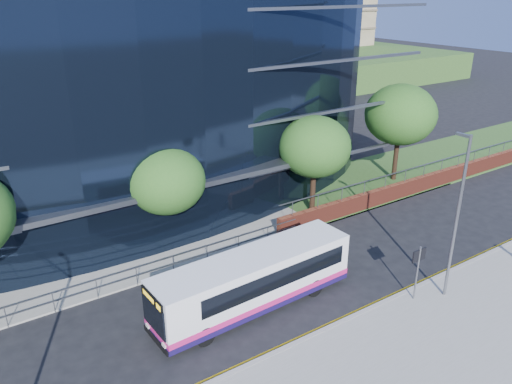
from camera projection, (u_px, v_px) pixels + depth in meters
ground at (319, 316)px, 22.82m from camera, size 200.00×200.00×0.00m
pavement_near at (405, 381)px, 18.95m from camera, size 80.00×8.00×0.15m
kerb at (334, 326)px, 22.02m from camera, size 80.00×0.25×0.16m
yellow_line_outer at (331, 325)px, 22.20m from camera, size 80.00×0.08×0.01m
yellow_line_inner at (329, 323)px, 22.32m from camera, size 80.00×0.08×0.01m
far_forecourt at (111, 252)px, 28.17m from camera, size 50.00×8.00×0.10m
grass_verge at (447, 158)px, 43.56m from camera, size 36.00×8.00×0.12m
glass_office at (79, 81)px, 33.72m from camera, size 44.00×23.10×16.00m
retaining_wall at (456, 173)px, 38.46m from camera, size 34.00×0.40×2.11m
guard_railings at (96, 284)px, 23.78m from camera, size 24.00×0.05×1.10m
apartment_block at (242, 5)px, 78.94m from camera, size 60.00×42.00×30.00m
street_sign at (418, 262)px, 23.09m from camera, size 0.85×0.09×2.80m
tree_far_b at (166, 181)px, 26.97m from camera, size 4.29×4.29×6.05m
tree_far_c at (315, 147)px, 31.59m from camera, size 4.62×4.62×6.51m
tree_far_d at (400, 115)px, 36.73m from camera, size 5.28×5.28×7.44m
tree_dist_e at (261, 65)px, 64.13m from camera, size 4.62×4.62×6.51m
tree_dist_f at (342, 57)px, 74.00m from camera, size 4.29×4.29×6.05m
streetlight_east at (457, 214)px, 22.53m from camera, size 0.15×0.77×8.00m
city_bus at (255, 280)px, 23.01m from camera, size 10.11×2.71×2.71m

